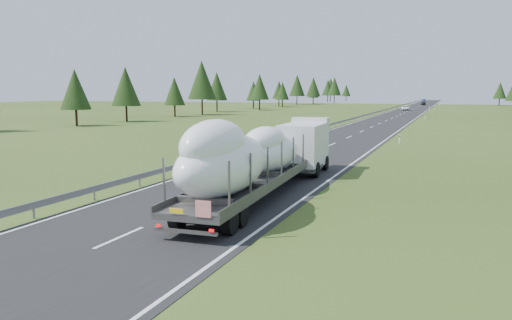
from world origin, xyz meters
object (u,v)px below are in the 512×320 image
at_px(boat_truck, 261,154).
at_px(distant_car_dark, 423,103).
at_px(distant_van, 405,108).
at_px(highway_sign, 429,110).
at_px(distant_car_blue, 424,100).

bearing_deg(boat_truck, distant_car_dark, 90.56).
bearing_deg(distant_van, highway_sign, -80.96).
xyz_separation_m(highway_sign, distant_van, (-8.49, 46.18, -1.08)).
bearing_deg(highway_sign, distant_car_dark, 93.70).
xyz_separation_m(distant_van, distant_car_blue, (-1.31, 116.46, 0.02)).
relative_size(highway_sign, distant_car_dark, 0.57).
relative_size(distant_van, distant_car_dark, 1.14).
distance_m(highway_sign, distant_car_dark, 103.60).
distance_m(boat_truck, distant_car_dark, 183.31).
bearing_deg(highway_sign, distant_car_blue, 93.45).
bearing_deg(distant_car_dark, distant_van, -94.73).
relative_size(highway_sign, boat_truck, 0.13).
relative_size(boat_truck, distant_car_dark, 4.37).
distance_m(highway_sign, boat_truck, 80.07).
distance_m(distant_van, distant_car_blue, 116.47).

